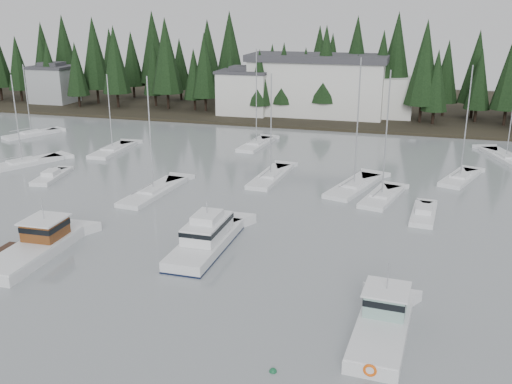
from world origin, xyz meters
TOP-DOWN VIEW (x-y plane):
  - far_shore_land at (0.00, 97.00)m, footprint 240.00×54.00m
  - conifer_treeline at (0.00, 86.00)m, footprint 200.00×22.00m
  - house_west at (-18.00, 79.00)m, footprint 9.54×7.42m
  - house_far_west at (-60.00, 81.00)m, footprint 8.48×7.42m
  - harbor_inn at (-2.96, 82.34)m, footprint 29.50×11.50m
  - lobster_boat_brown at (-16.31, 14.37)m, footprint 5.42×10.35m
  - cabin_cruiser_center at (-3.23, 19.55)m, footprint 3.47×10.87m
  - lobster_boat_teal at (12.03, 9.96)m, footprint 3.64×8.99m
  - sailboat_0 at (24.97, 58.33)m, footprint 6.16×11.07m
  - sailboat_1 at (-14.03, 31.84)m, footprint 3.62×11.07m
  - sailboat_2 at (-3.16, 41.00)m, footprint 3.38×10.54m
  - sailboat_3 at (18.53, 46.55)m, footprint 5.35×8.77m
  - sailboat_4 at (-9.36, 56.61)m, footprint 3.54×9.64m
  - sailboat_7 at (6.85, 39.87)m, footprint 5.83×10.87m
  - sailboat_9 at (-35.53, 38.05)m, footprint 7.15×10.41m
  - sailboat_10 at (-45.72, 53.64)m, footprint 5.81×9.03m
  - sailboat_11 at (-27.94, 47.69)m, footprint 3.18×9.55m
  - sailboat_12 at (10.14, 36.80)m, footprint 4.52×8.65m
  - runabout_0 at (-28.26, 33.77)m, footprint 3.25×6.90m
  - runabout_1 at (14.44, 32.57)m, footprint 2.68×7.00m
  - mooring_buoy_green at (6.46, 4.40)m, footprint 0.44×0.44m
  - mooring_buoy_dark at (10.40, 7.00)m, footprint 0.32×0.32m

SIDE VIEW (x-z plane):
  - far_shore_land at x=0.00m, z-range -0.50..0.50m
  - conifer_treeline at x=0.00m, z-range -10.00..10.00m
  - mooring_buoy_green at x=6.46m, z-range -0.22..0.22m
  - mooring_buoy_dark at x=10.40m, z-range -0.16..0.16m
  - sailboat_11 at x=-27.94m, z-range -5.62..5.72m
  - sailboat_9 at x=-35.53m, z-range -5.98..6.09m
  - sailboat_0 at x=24.97m, z-range -6.25..6.36m
  - sailboat_1 at x=-14.03m, z-range -6.57..6.69m
  - sailboat_2 at x=-3.16m, z-range -6.38..6.51m
  - sailboat_10 at x=-45.72m, z-range -5.78..5.91m
  - sailboat_7 at x=6.85m, z-range -7.42..7.57m
  - sailboat_4 at x=-9.36m, z-range -7.17..7.34m
  - sailboat_3 at x=18.53m, z-range -6.85..7.02m
  - sailboat_12 at x=10.14m, z-range -6.96..7.13m
  - runabout_0 at x=-28.26m, z-range -0.58..0.84m
  - runabout_1 at x=14.44m, z-range -0.58..0.84m
  - lobster_boat_brown at x=-16.31m, z-range -1.96..3.12m
  - lobster_boat_teal at x=12.03m, z-range -1.87..3.03m
  - cabin_cruiser_center at x=-3.23m, z-range -1.63..3.03m
  - house_far_west at x=-60.00m, z-range 0.28..8.53m
  - house_west at x=-18.00m, z-range 0.28..9.03m
  - harbor_inn at x=-2.96m, z-range 0.33..11.23m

